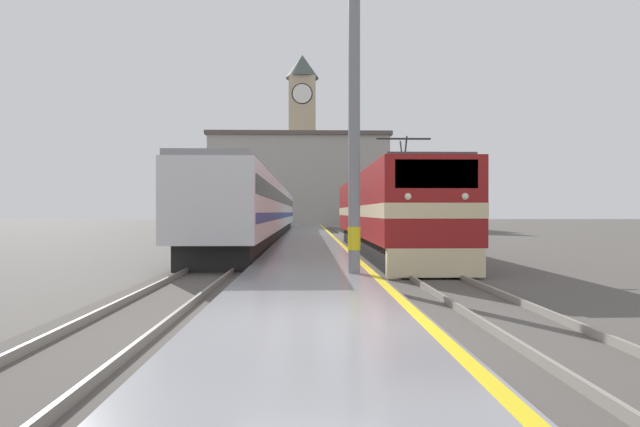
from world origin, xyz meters
TOP-DOWN VIEW (x-y plane):
  - ground_plane at (0.00, 30.00)m, footprint 200.00×200.00m
  - platform at (0.00, 25.00)m, footprint 3.54×140.00m
  - rail_track_near at (3.52, 25.00)m, footprint 2.84×140.00m
  - rail_track_far at (-3.10, 25.00)m, footprint 2.84×140.00m
  - locomotive_train at (3.52, 15.77)m, footprint 2.92×19.12m
  - passenger_train at (-3.10, 27.46)m, footprint 2.92×40.05m
  - catenary_mast at (1.21, 5.48)m, footprint 2.68×0.33m
  - clock_tower at (-0.77, 65.79)m, footprint 4.81×4.81m
  - station_building at (-1.08, 57.69)m, footprint 23.14×8.17m

SIDE VIEW (x-z plane):
  - ground_plane at x=0.00m, z-range 0.00..0.00m
  - rail_track_near at x=3.52m, z-range -0.05..0.11m
  - rail_track_far at x=-3.10m, z-range -0.05..0.11m
  - platform at x=0.00m, z-range 0.00..0.33m
  - locomotive_train at x=3.52m, z-range -0.44..4.23m
  - passenger_train at x=-3.10m, z-range 0.15..3.96m
  - catenary_mast at x=1.21m, z-range 0.25..9.16m
  - station_building at x=-1.08m, z-range 0.03..12.00m
  - clock_tower at x=-0.77m, z-range 0.80..25.83m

